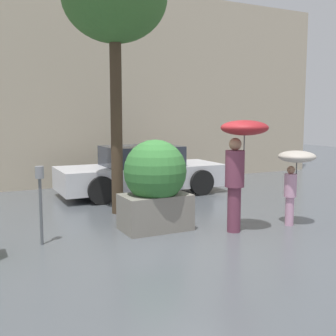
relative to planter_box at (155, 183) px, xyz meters
The scene contains 8 objects.
ground_plane 1.26m from the planter_box, 92.49° to the right, with size 40.00×40.00×0.00m, color #51565B.
building_facade 5.98m from the planter_box, 90.41° to the left, with size 18.00×0.30×6.00m.
planter_box is the anchor object (origin of this frame).
person_adult 1.67m from the planter_box, 32.73° to the right, with size 0.85×0.85×2.04m.
person_child 2.70m from the planter_box, 20.11° to the right, with size 0.71×0.71×1.46m.
parked_car_near 3.67m from the planter_box, 71.00° to the left, with size 4.48×1.98×1.31m.
street_tree 3.95m from the planter_box, 95.97° to the left, with size 2.19×2.19×5.48m.
parking_meter 2.07m from the planter_box, behind, with size 0.14×0.14×1.31m.
Camera 1 is at (-3.19, -6.06, 2.12)m, focal length 45.00 mm.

